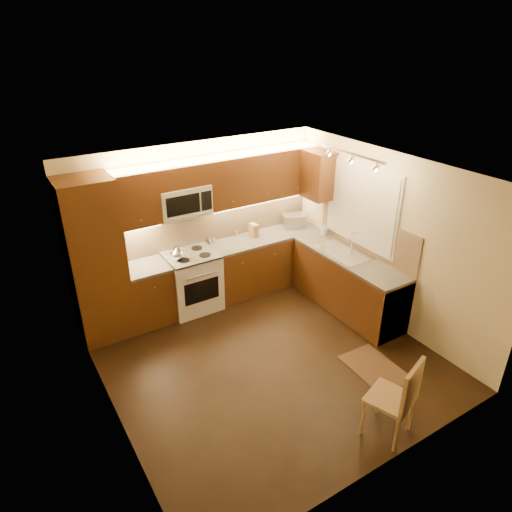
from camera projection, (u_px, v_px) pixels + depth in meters
floor at (268, 358)px, 6.12m from camera, size 4.00×4.00×0.01m
ceiling at (271, 176)px, 5.01m from camera, size 4.00×4.00×0.01m
wall_back at (198, 223)px, 7.09m from camera, size 4.00×0.01×2.50m
wall_front at (394, 370)px, 4.04m from camera, size 4.00×0.01×2.50m
wall_left at (103, 327)px, 4.62m from camera, size 0.01×4.00×2.50m
wall_right at (387, 240)px, 6.51m from camera, size 0.01×4.00×2.50m
pantry at (96, 262)px, 6.12m from camera, size 0.70×0.60×2.30m
base_cab_back_left at (149, 295)px, 6.76m from camera, size 0.62×0.60×0.86m
counter_back_left at (146, 267)px, 6.55m from camera, size 0.62×0.60×0.04m
base_cab_back_right at (265, 261)px, 7.71m from camera, size 1.92×0.60×0.86m
counter_back_right at (265, 237)px, 7.51m from camera, size 1.92×0.60×0.04m
base_cab_right at (347, 284)px, 7.04m from camera, size 0.60×2.00×0.86m
counter_right at (350, 258)px, 6.84m from camera, size 0.60×2.00×0.04m
dishwasher at (381, 305)px, 6.50m from camera, size 0.58×0.60×0.84m
backsplash_back at (219, 221)px, 7.27m from camera, size 3.30×0.02×0.60m
backsplash_right at (366, 234)px, 6.83m from camera, size 0.02×2.00×0.60m
upper_cab_back_left at (135, 199)px, 6.21m from camera, size 0.62×0.35×0.75m
upper_cab_back_right at (261, 176)px, 7.17m from camera, size 1.92×0.35×0.75m
upper_cab_bridge at (181, 175)px, 6.43m from camera, size 0.76×0.35×0.31m
upper_cab_right_corner at (318, 175)px, 7.21m from camera, size 0.35×0.50×0.75m
stove at (192, 281)px, 7.05m from camera, size 0.76×0.65×0.92m
microwave at (183, 201)px, 6.59m from camera, size 0.76×0.38×0.44m
window_frame at (362, 205)px, 6.76m from camera, size 0.03×1.44×1.24m
window_blinds at (361, 206)px, 6.75m from camera, size 0.02×1.36×1.16m
sink at (344, 248)px, 6.91m from camera, size 0.52×0.86×0.15m
faucet at (353, 241)px, 6.96m from camera, size 0.20×0.04×0.30m
track_light_bar at (352, 153)px, 6.06m from camera, size 0.04×1.20×0.03m
kettle at (177, 253)px, 6.64m from camera, size 0.23×0.23×0.22m
toaster_oven at (293, 220)px, 7.82m from camera, size 0.42×0.37×0.21m
knife_block at (254, 230)px, 7.44m from camera, size 0.10×0.16×0.21m
spice_jar_a at (210, 241)px, 7.21m from camera, size 0.06×0.06×0.09m
spice_jar_b at (209, 240)px, 7.24m from camera, size 0.05×0.05×0.08m
spice_jar_c at (214, 240)px, 7.21m from camera, size 0.06×0.06×0.10m
spice_jar_d at (236, 233)px, 7.48m from camera, size 0.05×0.05×0.09m
soap_bottle at (324, 229)px, 7.50m from camera, size 0.11×0.11×0.20m
rug at (375, 368)px, 5.93m from camera, size 0.59×0.86×0.01m
dining_chair at (390, 397)px, 4.80m from camera, size 0.56×0.56×0.99m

